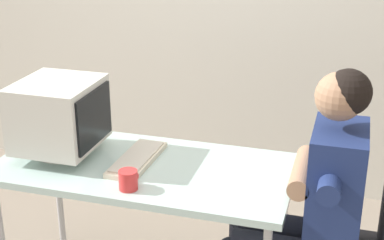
% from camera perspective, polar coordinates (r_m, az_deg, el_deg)
% --- Properties ---
extents(desk, '(1.37, 0.66, 0.73)m').
position_cam_1_polar(desk, '(2.68, -4.75, -5.57)').
color(desk, '#B7B7BC').
rests_on(desk, ground_plane).
extents(crt_monitor, '(0.37, 0.39, 0.36)m').
position_cam_1_polar(crt_monitor, '(2.75, -13.08, 0.49)').
color(crt_monitor, silver).
rests_on(crt_monitor, desk).
extents(keyboard, '(0.16, 0.41, 0.03)m').
position_cam_1_polar(keyboard, '(2.69, -5.49, -3.87)').
color(keyboard, beige).
rests_on(keyboard, desk).
extents(person_seated, '(0.70, 0.56, 1.27)m').
position_cam_1_polar(person_seated, '(2.52, 11.61, -7.78)').
color(person_seated, navy).
rests_on(person_seated, ground_plane).
extents(desk_mug, '(0.08, 0.09, 0.09)m').
position_cam_1_polar(desk_mug, '(2.44, -6.35, -5.93)').
color(desk_mug, red).
rests_on(desk_mug, desk).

